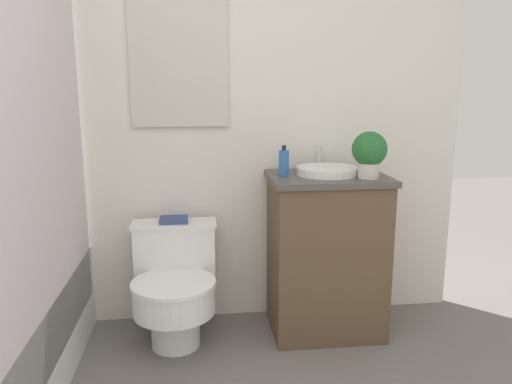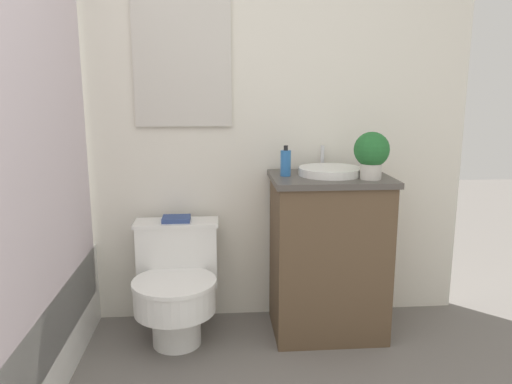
# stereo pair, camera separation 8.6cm
# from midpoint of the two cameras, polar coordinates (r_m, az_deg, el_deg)

# --- Properties ---
(wall_back) EXTENTS (3.12, 0.07, 2.50)m
(wall_back) POSITION_cam_midpoint_polar(r_m,az_deg,el_deg) (2.72, -9.81, 11.02)
(wall_back) COLOR silver
(wall_back) RESTS_ON ground_plane
(toilet) EXTENTS (0.44, 0.54, 0.60)m
(toilet) POSITION_cam_midpoint_polar(r_m,az_deg,el_deg) (2.62, -10.22, -10.40)
(toilet) COLOR white
(toilet) RESTS_ON ground_plane
(vanity) EXTENTS (0.60, 0.46, 0.85)m
(vanity) POSITION_cam_midpoint_polar(r_m,az_deg,el_deg) (2.67, 7.07, -7.05)
(vanity) COLOR brown
(vanity) RESTS_ON ground_plane
(sink) EXTENTS (0.32, 0.36, 0.13)m
(sink) POSITION_cam_midpoint_polar(r_m,az_deg,el_deg) (2.58, 7.20, 2.44)
(sink) COLOR white
(sink) RESTS_ON vanity
(soap_bottle) EXTENTS (0.05, 0.05, 0.15)m
(soap_bottle) POSITION_cam_midpoint_polar(r_m,az_deg,el_deg) (2.52, 2.22, 3.38)
(soap_bottle) COLOR #2D6BB2
(soap_bottle) RESTS_ON vanity
(potted_plant) EXTENTS (0.17, 0.17, 0.23)m
(potted_plant) POSITION_cam_midpoint_polar(r_m,az_deg,el_deg) (2.49, 11.87, 4.49)
(potted_plant) COLOR beige
(potted_plant) RESTS_ON vanity
(book_on_tank) EXTENTS (0.15, 0.11, 0.02)m
(book_on_tank) POSITION_cam_midpoint_polar(r_m,az_deg,el_deg) (2.65, -10.29, -3.14)
(book_on_tank) COLOR #33477F
(book_on_tank) RESTS_ON toilet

